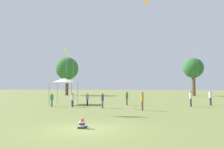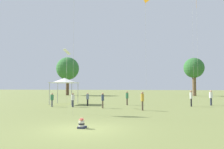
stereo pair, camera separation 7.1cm
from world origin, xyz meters
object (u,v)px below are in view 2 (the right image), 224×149
person_standing_3 (73,99)px  canopy_tent (64,81)px  person_standing_0 (127,97)px  distant_tree_1 (68,69)px  person_standing_2 (52,99)px  person_standing_6 (191,97)px  kite_2 (67,53)px  person_standing_1 (88,98)px  distant_tree_0 (194,68)px  person_standing_7 (211,96)px  seated_toddler (82,124)px  person_standing_5 (142,99)px  person_standing_4 (103,99)px

person_standing_3 → canopy_tent: 4.84m
person_standing_0 → distant_tree_1: distant_tree_1 is taller
person_standing_2 → person_standing_0: bearing=40.7°
person_standing_6 → canopy_tent: 15.51m
person_standing_0 → person_standing_6: (7.33, -0.31, 0.12)m
canopy_tent → kite_2: size_ratio=0.52×
person_standing_1 → distant_tree_0: (16.75, 32.80, 5.91)m
person_standing_7 → distant_tree_0: bearing=-59.9°
person_standing_2 → seated_toddler: bearing=-41.8°
person_standing_3 → person_standing_6: 13.24m
canopy_tent → person_standing_5: bearing=-27.3°
distant_tree_0 → person_standing_5: bearing=-105.4°
seated_toddler → kite_2: (-6.31, 12.13, 5.84)m
person_standing_1 → canopy_tent: size_ratio=0.45×
person_standing_4 → distant_tree_0: size_ratio=0.17×
person_standing_6 → person_standing_0: bearing=49.1°
person_standing_1 → person_standing_3: (-1.05, -1.95, -0.01)m
person_standing_1 → person_standing_7: size_ratio=0.85×
person_standing_0 → canopy_tent: bearing=-116.8°
person_standing_0 → distant_tree_0: (12.34, 31.00, 5.83)m
canopy_tent → kite_2: 4.40m
person_standing_2 → person_standing_6: 15.61m
person_standing_7 → seated_toddler: bearing=94.2°
person_standing_1 → canopy_tent: canopy_tent is taller
person_standing_2 → person_standing_5: bearing=4.8°
distant_tree_0 → person_standing_2: bearing=-120.0°
person_standing_4 → canopy_tent: canopy_tent is taller
person_standing_1 → kite_2: size_ratio=0.24×
person_standing_1 → person_standing_4: bearing=-86.7°
person_standing_5 → person_standing_7: bearing=53.4°
person_standing_0 → person_standing_1: (-4.41, -1.80, -0.08)m
person_standing_4 → seated_toddler: bearing=112.0°
distant_tree_1 → distant_tree_0: bearing=5.8°
seated_toddler → person_standing_5: bearing=77.7°
person_standing_0 → distant_tree_1: 34.68m
person_standing_6 → distant_tree_0: (5.01, 31.31, 5.71)m
person_standing_5 → person_standing_6: 7.32m
person_standing_2 → canopy_tent: (-0.22, 3.67, 2.11)m
person_standing_3 → kite_2: (-1.09, 0.70, 5.16)m
person_standing_0 → person_standing_3: (-5.46, -3.75, -0.10)m
seated_toddler → person_standing_3: person_standing_3 is taller
person_standing_0 → person_standing_5: size_ratio=0.95×
distant_tree_0 → distant_tree_1: (-32.29, -3.28, 0.21)m
distant_tree_0 → canopy_tent: bearing=-123.1°
distant_tree_1 → person_standing_1: bearing=-62.2°
person_standing_4 → canopy_tent: 7.63m
person_standing_3 → canopy_tent: canopy_tent is taller
seated_toddler → kite_2: 14.87m
person_standing_7 → distant_tree_0: distant_tree_0 is taller
seated_toddler → canopy_tent: (-7.84, 14.92, 2.78)m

